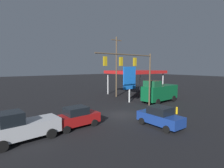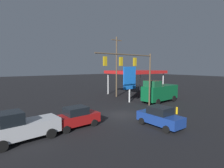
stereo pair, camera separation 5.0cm
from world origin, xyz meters
TOP-DOWN VIEW (x-y plane):
  - ground_plane at (0.00, 0.00)m, footprint 200.00×200.00m
  - traffic_signal_assembly at (-1.65, -0.03)m, footprint 8.68×0.43m
  - utility_pole at (-7.30, -10.12)m, footprint 2.40×0.26m
  - gas_station_canopy at (-12.78, -10.46)m, footprint 10.76×7.82m
  - price_sign at (-5.71, -4.85)m, footprint 2.49×0.27m
  - pickup_parked at (10.92, 0.89)m, footprint 5.33×2.56m
  - sedan_far at (6.23, 0.54)m, footprint 4.47×2.20m
  - sedan_waiting at (-0.14, 5.27)m, footprint 2.10×4.42m
  - delivery_truck at (-9.47, -1.89)m, footprint 6.91×2.83m
  - fire_hydrant at (-5.43, 3.76)m, footprint 0.24×0.24m

SIDE VIEW (x-z plane):
  - ground_plane at x=0.00m, z-range 0.00..0.00m
  - fire_hydrant at x=-5.43m, z-range 0.00..0.88m
  - sedan_far at x=6.23m, z-range -0.01..1.92m
  - sedan_waiting at x=-0.14m, z-range -0.01..1.92m
  - pickup_parked at x=10.92m, z-range -0.09..2.31m
  - delivery_truck at x=-9.47m, z-range -0.10..3.48m
  - price_sign at x=-5.71m, z-range 0.93..6.63m
  - gas_station_canopy at x=-12.78m, z-range 2.10..7.00m
  - traffic_signal_assembly at x=-1.65m, z-range 1.85..9.25m
  - utility_pole at x=-7.30m, z-range 0.29..11.45m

